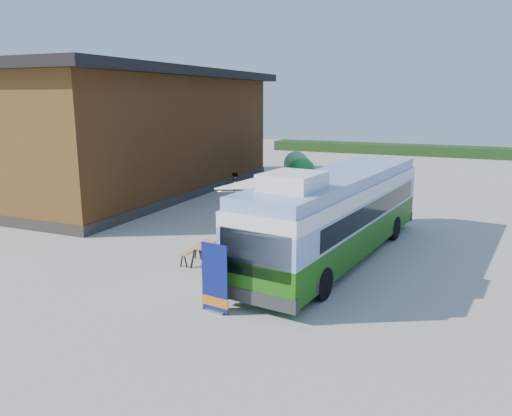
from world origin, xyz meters
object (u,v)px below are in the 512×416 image
at_px(banner, 215,285).
at_px(person_b, 234,187).
at_px(slurry_tanker, 299,168).
at_px(bus, 338,212).
at_px(picnic_table, 204,249).
at_px(person_a, 249,230).

relative_size(banner, person_b, 1.16).
distance_m(person_b, slurry_tanker, 6.58).
bearing_deg(banner, bus, 80.58).
height_order(bus, person_b, bus).
distance_m(picnic_table, person_a, 2.03).
relative_size(banner, slurry_tanker, 0.37).
xyz_separation_m(banner, person_a, (-1.29, 5.19, 0.12)).
height_order(picnic_table, slurry_tanker, slurry_tanker).
height_order(banner, person_b, banner).
distance_m(bus, picnic_table, 5.02).
xyz_separation_m(banner, person_b, (-5.95, 13.60, 0.04)).
bearing_deg(banner, person_b, 121.42).
height_order(bus, picnic_table, bus).
bearing_deg(bus, person_b, 143.90).
relative_size(banner, picnic_table, 1.43).
bearing_deg(picnic_table, slurry_tanker, 96.37).
bearing_deg(person_a, banner, -104.52).
xyz_separation_m(person_b, slurry_tanker, (1.70, 6.34, 0.38)).
distance_m(picnic_table, person_b, 10.84).
relative_size(bus, banner, 6.12).
distance_m(banner, person_a, 5.35).
bearing_deg(banner, slurry_tanker, 109.84).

